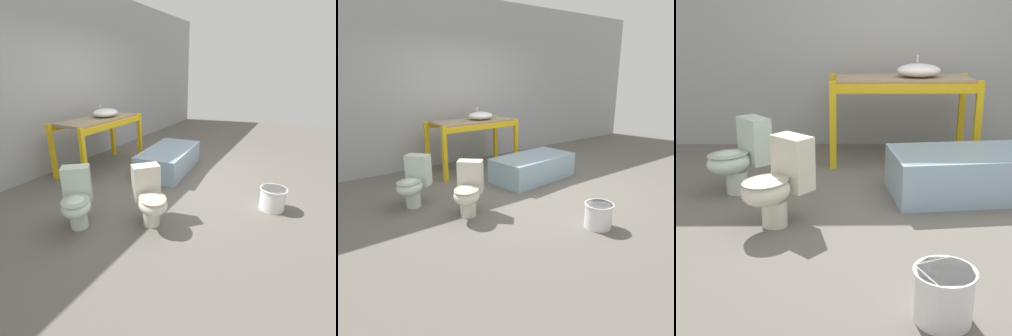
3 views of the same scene
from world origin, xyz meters
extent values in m
plane|color=#666059|center=(0.00, 0.00, 0.00)|extent=(12.00, 12.00, 0.00)
cube|color=#9EA0A3|center=(0.00, 2.12, 1.60)|extent=(10.80, 0.08, 3.20)
cube|color=yellow|center=(-0.82, 1.07, 0.47)|extent=(0.07, 0.07, 0.94)
cube|color=yellow|center=(0.72, 1.07, 0.47)|extent=(0.07, 0.07, 0.94)
cube|color=yellow|center=(-0.82, 1.76, 0.47)|extent=(0.07, 0.07, 0.94)
cube|color=yellow|center=(0.72, 1.76, 0.47)|extent=(0.07, 0.07, 0.94)
cube|color=yellow|center=(-0.05, 1.07, 0.86)|extent=(1.54, 0.06, 0.09)
cube|color=yellow|center=(-0.05, 1.76, 0.86)|extent=(1.54, 0.06, 0.09)
cube|color=#998466|center=(-0.05, 1.41, 0.92)|extent=(1.47, 0.62, 0.04)
ellipsoid|color=white|center=(0.12, 1.38, 1.01)|extent=(0.48, 0.42, 0.15)
cylinder|color=silver|center=(0.12, 1.49, 1.13)|extent=(0.02, 0.02, 0.08)
cube|color=#99B7CC|center=(0.43, 0.25, 0.21)|extent=(1.48, 0.88, 0.41)
cube|color=#829CAD|center=(0.43, 0.25, 0.33)|extent=(1.40, 0.79, 0.17)
cylinder|color=silver|center=(-1.26, -0.40, 0.11)|extent=(0.20, 0.20, 0.21)
ellipsoid|color=silver|center=(-1.31, -0.45, 0.31)|extent=(0.52, 0.52, 0.22)
ellipsoid|color=#B3AF9F|center=(-1.31, -0.45, 0.39)|extent=(0.49, 0.50, 0.03)
cube|color=silver|center=(-1.12, -0.25, 0.47)|extent=(0.36, 0.36, 0.43)
cylinder|color=silver|center=(-1.70, 0.33, 0.11)|extent=(0.20, 0.20, 0.21)
ellipsoid|color=silver|center=(-1.76, 0.28, 0.31)|extent=(0.52, 0.51, 0.22)
ellipsoid|color=#A3B3A3|center=(-1.76, 0.28, 0.39)|extent=(0.50, 0.49, 0.03)
cube|color=silver|center=(-1.54, 0.46, 0.47)|extent=(0.35, 0.37, 0.43)
cylinder|color=white|center=(-0.20, -1.62, 0.15)|extent=(0.32, 0.32, 0.30)
cylinder|color=white|center=(-0.20, -1.62, 0.29)|extent=(0.34, 0.34, 0.02)
camera|label=1|loc=(-3.57, -1.84, 1.76)|focal=28.00mm
camera|label=2|loc=(-3.25, -3.80, 1.78)|focal=35.00mm
camera|label=3|loc=(-0.75, -3.78, 1.56)|focal=50.00mm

